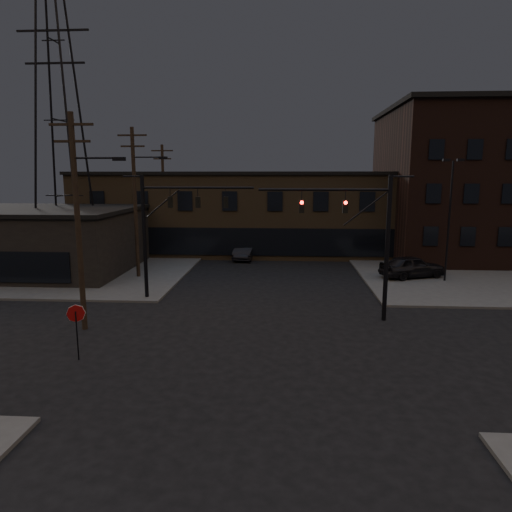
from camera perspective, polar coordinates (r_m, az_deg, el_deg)
The scene contains 17 objects.
ground at distance 21.83m, azimuth 0.94°, elevation -11.33°, with size 140.00×140.00×0.00m, color black.
sidewalk_nw at distance 48.77m, azimuth -24.47°, elevation -0.16°, with size 30.00×30.00×0.15m, color #474744.
building_row at distance 48.48m, azimuth 2.54°, elevation 5.36°, with size 40.00×12.00×8.00m, color #4F3E29.
building_right at distance 50.88m, azimuth 28.39°, elevation 7.79°, with size 22.00×16.00×14.00m, color black.
building_left at distance 42.27m, azimuth -26.10°, elevation 1.61°, with size 16.00×12.00×5.00m, color black.
traffic_signal_near at distance 25.38m, azimuth 13.66°, elevation 2.92°, with size 7.12×0.24×8.00m.
traffic_signal_far at distance 29.48m, azimuth -11.46°, elevation 4.12°, with size 7.12×0.24×8.00m.
stop_sign at distance 21.29m, azimuth -21.56°, elevation -7.37°, with size 0.72×0.33×2.48m.
utility_pole_near at distance 24.70m, azimuth -21.29°, elevation 4.51°, with size 3.70×0.28×11.00m.
utility_pole_mid at distance 36.19m, azimuth -14.79°, elevation 6.82°, with size 3.70×0.28×11.50m.
utility_pole_far at distance 48.00m, azimuth -11.47°, elevation 7.26°, with size 2.20×0.28×11.00m.
transmission_tower at distance 42.98m, azimuth -23.40°, elevation 15.32°, with size 7.00×7.00×25.00m, color black, non-canonical shape.
lot_light_a at distance 36.45m, azimuth 23.07°, elevation 5.41°, with size 1.50×0.28×9.14m.
lot_light_b at distance 43.32m, azimuth 28.43°, elevation 5.61°, with size 1.50×0.28×9.14m.
parked_car_lot_a at distance 37.29m, azimuth 18.94°, elevation -1.23°, with size 2.04×5.06×1.72m, color black.
parked_car_lot_b at distance 44.91m, azimuth 19.12°, elevation 0.30°, with size 1.76×4.34×1.26m, color #A9A9AB.
car_crossing at distance 43.87m, azimuth -1.38°, elevation 0.68°, with size 1.72×4.92×1.62m, color black.
Camera 1 is at (0.95, -20.31, 7.96)m, focal length 32.00 mm.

